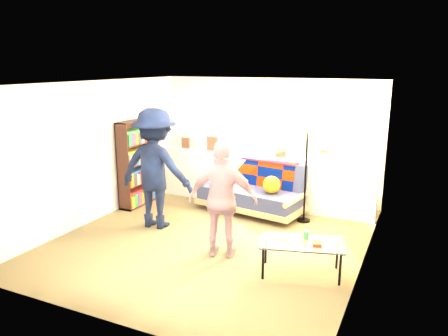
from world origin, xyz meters
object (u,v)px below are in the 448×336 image
bookshelf (136,166)px  floor_lamp (308,155)px  coffee_table (302,244)px  person_right (223,200)px  person_left (155,169)px  futon_sofa (253,191)px

bookshelf → floor_lamp: size_ratio=0.99×
coffee_table → floor_lamp: size_ratio=0.71×
person_right → floor_lamp: bearing=-124.7°
bookshelf → floor_lamp: bearing=8.9°
bookshelf → person_left: 1.28m
futon_sofa → person_left: 1.92m
coffee_table → person_right: size_ratio=0.71×
bookshelf → floor_lamp: 3.24m
person_right → person_left: bearing=-36.1°
floor_lamp → person_right: bearing=-110.2°
coffee_table → person_right: (-1.16, 0.06, 0.42)m
futon_sofa → coffee_table: 2.52m
person_left → person_right: size_ratio=1.19×
person_left → floor_lamp: bearing=-153.0°
futon_sofa → person_left: person_left is taller
bookshelf → futon_sofa: bearing=15.2°
floor_lamp → futon_sofa: bearing=174.8°
bookshelf → person_right: size_ratio=0.99×
floor_lamp → person_left: 2.56m
futon_sofa → bookshelf: 2.28m
floor_lamp → person_left: person_left is taller
coffee_table → person_left: 2.81m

